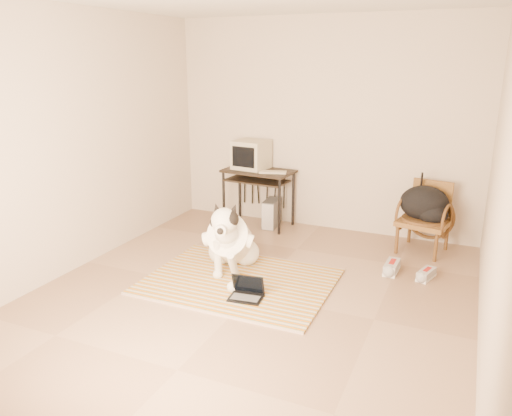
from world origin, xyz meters
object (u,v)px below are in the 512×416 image
Objects in this scene: crt_monitor at (251,155)px; pc_tower at (272,213)px; laptop at (247,292)px; backpack at (426,205)px; dog at (231,241)px; rattan_chair at (425,217)px; computer_desk at (258,178)px.

pc_tower is at bearing -7.48° from crt_monitor.
backpack is at bearing 55.34° from laptop.
dog is 2.32m from rattan_chair.
rattan_chair reaches higher than pc_tower.
rattan_chair is (1.81, 1.45, 0.07)m from dog.
dog reaches higher than rattan_chair.
computer_desk is (-0.35, 1.52, 0.32)m from dog.
rattan_chair is (1.37, 1.99, 0.33)m from laptop.
crt_monitor is (-0.91, 2.12, 0.87)m from laptop.
dog is 3.26× the size of laptop.
laptop is at bearing -124.66° from backpack.
backpack reaches higher than laptop.
laptop is 2.45m from backpack.
computer_desk is at bearing 177.84° from backpack.
backpack reaches higher than pc_tower.
rattan_chair is at bearing 38.75° from dog.
laptop is 2.44m from rattan_chair.
pc_tower is 1.98m from rattan_chair.
backpack reaches higher than computer_desk.
computer_desk is at bearing 178.16° from rattan_chair.
pc_tower is 0.74× the size of backpack.
crt_monitor is 2.31m from backpack.
rattan_chair reaches higher than laptop.
dog is at bearing -84.13° from pc_tower.
computer_desk is 2.31× the size of pc_tower.
computer_desk is 1.17× the size of rattan_chair.
computer_desk is 2.05× the size of crt_monitor.
pc_tower is 2.00m from backpack.
dog is at bearing -77.12° from computer_desk.
computer_desk is at bearing 102.88° from dog.
pc_tower reaches higher than laptop.
crt_monitor is (-0.48, 1.59, 0.61)m from dog.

